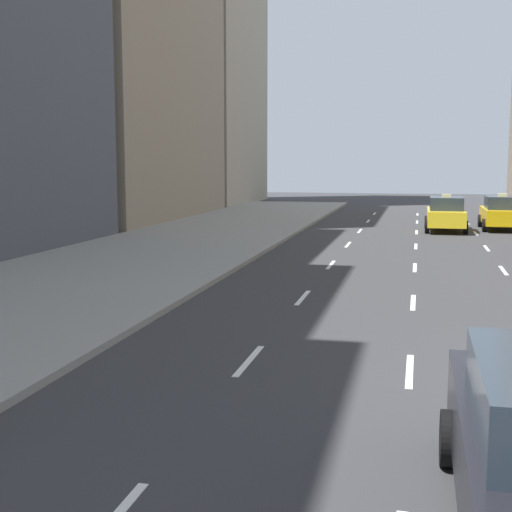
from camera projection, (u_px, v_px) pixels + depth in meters
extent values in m
cube|color=gray|center=(154.00, 253.00, 26.73)|extent=(8.00, 66.00, 0.15)
cube|color=white|center=(249.00, 360.00, 12.68)|extent=(0.12, 2.00, 0.01)
cube|color=white|center=(303.00, 298.00, 18.47)|extent=(0.12, 2.00, 0.01)
cube|color=white|center=(331.00, 265.00, 24.27)|extent=(0.12, 2.00, 0.01)
cube|color=white|center=(348.00, 245.00, 30.07)|extent=(0.12, 2.00, 0.01)
cube|color=white|center=(360.00, 231.00, 35.86)|extent=(0.12, 2.00, 0.01)
cube|color=white|center=(368.00, 221.00, 41.66)|extent=(0.12, 2.00, 0.01)
cube|color=white|center=(374.00, 214.00, 47.46)|extent=(0.12, 2.00, 0.01)
cube|color=white|center=(410.00, 371.00, 12.06)|extent=(0.12, 2.00, 0.01)
cube|color=white|center=(413.00, 302.00, 17.86)|extent=(0.12, 2.00, 0.01)
cube|color=white|center=(415.00, 268.00, 23.65)|extent=(0.12, 2.00, 0.01)
cube|color=white|center=(416.00, 246.00, 29.45)|extent=(0.12, 2.00, 0.01)
cube|color=white|center=(417.00, 232.00, 35.24)|extent=(0.12, 2.00, 0.01)
cube|color=white|center=(417.00, 222.00, 41.04)|extent=(0.12, 2.00, 0.01)
cube|color=white|center=(417.00, 214.00, 46.84)|extent=(0.12, 2.00, 0.01)
cube|color=white|center=(503.00, 270.00, 23.03)|extent=(0.12, 2.00, 0.01)
cube|color=white|center=(487.00, 248.00, 28.83)|extent=(0.12, 2.00, 0.01)
cube|color=white|center=(475.00, 234.00, 34.63)|extent=(0.12, 2.00, 0.01)
cube|color=white|center=(468.00, 223.00, 40.42)|extent=(0.12, 2.00, 0.01)
cube|color=white|center=(462.00, 215.00, 46.22)|extent=(0.12, 2.00, 0.01)
cube|color=gray|center=(135.00, 23.00, 41.95)|extent=(6.00, 17.79, 23.10)
cube|color=#A89E89|center=(213.00, 10.00, 57.44)|extent=(6.00, 14.14, 31.20)
cube|color=yellow|center=(501.00, 216.00, 36.52)|extent=(1.80, 4.40, 0.76)
cube|color=#28333D|center=(502.00, 203.00, 36.18)|extent=(1.58, 2.29, 0.64)
cube|color=#F2E599|center=(503.00, 195.00, 36.12)|extent=(0.44, 0.20, 0.14)
cylinder|color=black|center=(480.00, 221.00, 38.09)|extent=(0.22, 0.66, 0.66)
cylinder|color=black|center=(485.00, 225.00, 35.46)|extent=(0.22, 0.66, 0.66)
cube|color=yellow|center=(446.00, 217.00, 35.80)|extent=(1.80, 4.40, 0.76)
cube|color=#28333D|center=(446.00, 203.00, 35.45)|extent=(1.58, 2.29, 0.64)
cube|color=#F2E599|center=(447.00, 196.00, 35.40)|extent=(0.44, 0.20, 0.14)
cylinder|color=black|center=(427.00, 222.00, 37.37)|extent=(0.22, 0.66, 0.66)
cylinder|color=black|center=(462.00, 223.00, 36.97)|extent=(0.22, 0.66, 0.66)
cylinder|color=black|center=(427.00, 227.00, 34.73)|extent=(0.22, 0.66, 0.66)
cylinder|color=black|center=(466.00, 227.00, 34.33)|extent=(0.22, 0.66, 0.66)
cylinder|color=black|center=(450.00, 438.00, 8.29)|extent=(0.22, 0.66, 0.66)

